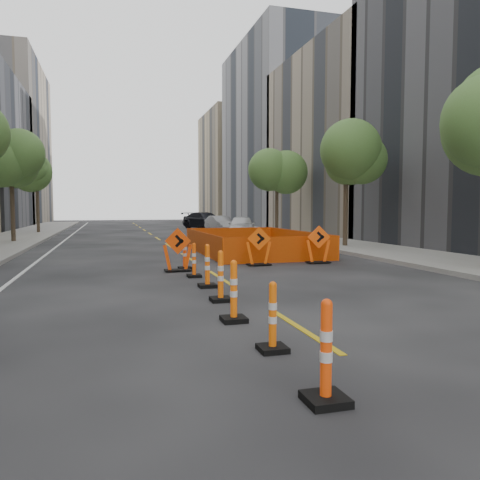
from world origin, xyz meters
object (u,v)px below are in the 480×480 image
object	(u,v)px
channelizer_6	(185,253)
parked_car_near	(242,226)
channelizer_2	(234,291)
channelizer_3	(221,276)
channelizer_1	(273,317)
channelizer_5	(194,260)
parked_car_far	(205,220)
chevron_sign_center	(259,246)
channelizer_0	(326,351)
chevron_sign_right	(318,244)
chevron_sign_left	(178,250)
channelizer_4	(207,266)
parked_car_mid	(220,224)

from	to	relation	value
channelizer_6	parked_car_near	world-z (taller)	parked_car_near
channelizer_2	channelizer_6	size ratio (longest dim) A/B	1.05
channelizer_2	channelizer_3	bearing A→B (deg)	83.95
channelizer_1	channelizer_3	world-z (taller)	channelizer_3
parked_car_near	channelizer_5	bearing A→B (deg)	-94.06
channelizer_3	parked_car_far	bearing A→B (deg)	79.05
channelizer_3	chevron_sign_center	size ratio (longest dim) A/B	0.82
channelizer_5	parked_car_near	xyz separation A→B (m)	(6.44, 17.36, 0.25)
channelizer_0	chevron_sign_right	distance (m)	12.57
channelizer_0	chevron_sign_left	size ratio (longest dim) A/B	0.79
chevron_sign_left	chevron_sign_right	distance (m)	5.39
channelizer_4	parked_car_mid	xyz separation A→B (m)	(6.75, 27.06, 0.11)
parked_car_far	channelizer_0	bearing A→B (deg)	-124.60
channelizer_0	channelizer_1	xyz separation A→B (m)	(0.07, 1.85, -0.05)
channelizer_3	parked_car_mid	xyz separation A→B (m)	(6.84, 28.91, 0.11)
channelizer_0	channelizer_2	distance (m)	3.71
channelizer_6	channelizer_4	bearing A→B (deg)	-89.97
channelizer_0	chevron_sign_left	xyz separation A→B (m)	(-0.04, 10.63, 0.15)
channelizer_2	chevron_sign_left	world-z (taller)	chevron_sign_left
channelizer_1	parked_car_near	size ratio (longest dim) A/B	0.23
channelizer_6	parked_car_far	xyz separation A→B (m)	(6.55, 28.77, 0.27)
channelizer_1	parked_car_near	distance (m)	25.64
channelizer_5	channelizer_4	bearing A→B (deg)	-89.49
channelizer_0	chevron_sign_center	world-z (taller)	chevron_sign_center
channelizer_0	parked_car_far	distance (m)	40.46
channelizer_2	parked_car_near	distance (m)	23.88
channelizer_1	parked_car_mid	size ratio (longest dim) A/B	0.25
channelizer_3	channelizer_4	xyz separation A→B (m)	(0.09, 1.85, -0.00)
channelizer_1	chevron_sign_right	bearing A→B (deg)	61.31
channelizer_6	parked_car_far	world-z (taller)	parked_car_far
channelizer_0	channelizer_6	distance (m)	11.12
parked_car_near	parked_car_far	bearing A→B (deg)	105.72
channelizer_6	chevron_sign_right	world-z (taller)	chevron_sign_right
parked_car_mid	chevron_sign_center	bearing A→B (deg)	-107.88
parked_car_far	parked_car_mid	bearing A→B (deg)	-112.79
channelizer_4	channelizer_0	bearing A→B (deg)	-92.06
channelizer_4	channelizer_6	bearing A→B (deg)	90.03
channelizer_5	chevron_sign_left	size ratio (longest dim) A/B	0.72
channelizer_0	parked_car_near	distance (m)	27.45
parked_car_near	parked_car_mid	bearing A→B (deg)	103.88
channelizer_6	parked_car_far	distance (m)	29.51
channelizer_2	chevron_sign_right	bearing A→B (deg)	55.39
channelizer_1	channelizer_5	xyz separation A→B (m)	(0.18, 7.41, 0.00)
channelizer_0	channelizer_2	size ratio (longest dim) A/B	1.00
channelizer_4	chevron_sign_right	size ratio (longest dim) A/B	0.80
channelizer_0	parked_car_mid	xyz separation A→B (m)	(7.02, 34.47, 0.11)
channelizer_2	channelizer_6	distance (m)	7.42
chevron_sign_center	channelizer_0	bearing A→B (deg)	-81.09
chevron_sign_center	parked_car_mid	bearing A→B (deg)	103.54
parked_car_far	parked_car_near	bearing A→B (deg)	-115.46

